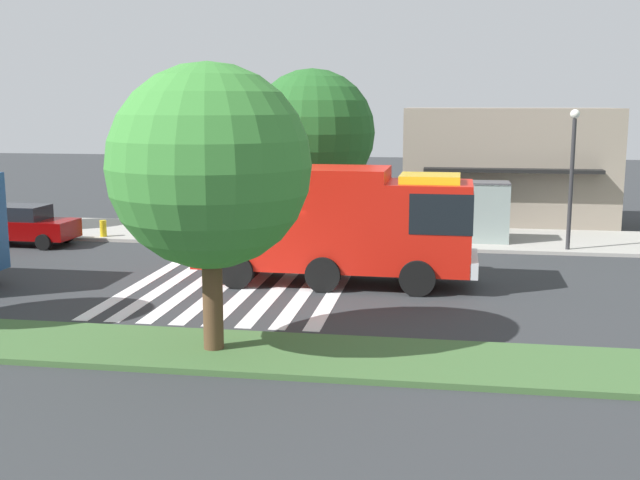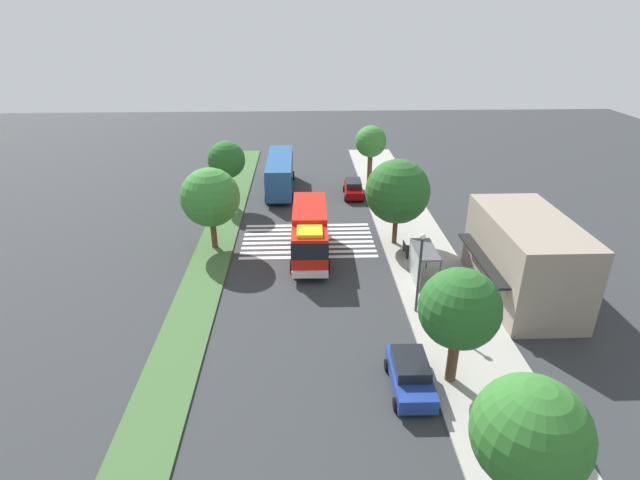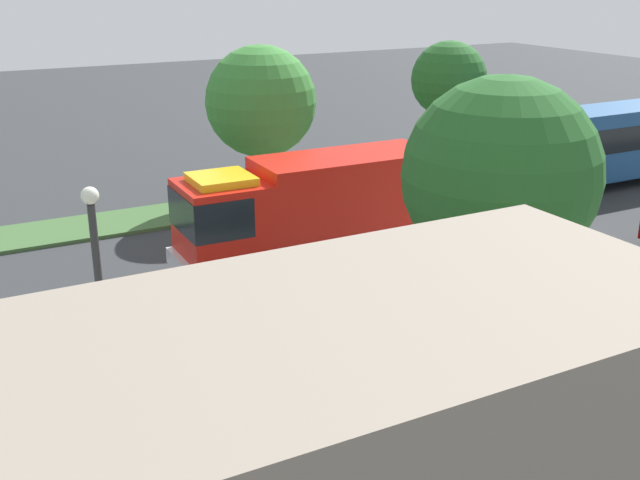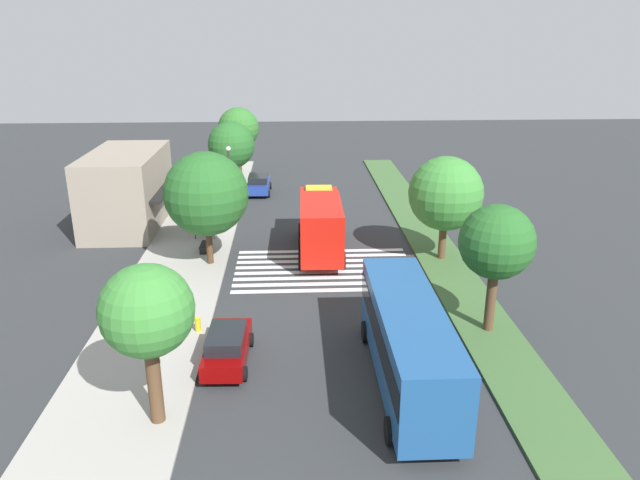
{
  "view_description": "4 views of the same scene",
  "coord_description": "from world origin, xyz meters",
  "px_view_note": "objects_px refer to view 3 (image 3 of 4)",
  "views": [
    {
      "loc": [
        5.42,
        -24.36,
        5.76
      ],
      "look_at": [
        1.3,
        1.18,
        1.21
      ],
      "focal_mm": 43.8,
      "sensor_mm": 36.0,
      "label": 1
    },
    {
      "loc": [
        36.53,
        -0.44,
        17.45
      ],
      "look_at": [
        1.85,
        0.89,
        1.33
      ],
      "focal_mm": 27.75,
      "sensor_mm": 36.0,
      "label": 2
    },
    {
      "loc": [
        13.07,
        21.63,
        9.6
      ],
      "look_at": [
        1.94,
        0.86,
        1.22
      ],
      "focal_mm": 43.18,
      "sensor_mm": 36.0,
      "label": 3
    },
    {
      "loc": [
        -35.22,
        1.91,
        14.08
      ],
      "look_at": [
        -0.1,
        0.21,
        1.58
      ],
      "focal_mm": 33.84,
      "sensor_mm": 36.0,
      "label": 4
    }
  ],
  "objects_px": {
    "fire_truck": "(305,209)",
    "median_tree_west": "(261,102)",
    "bus_stop_shelter": "(293,332)",
    "bench_near_shelter": "(435,344)",
    "median_tree_far_west": "(449,80)",
    "street_lamp": "(99,288)",
    "sidewalk_tree_west": "(500,176)",
    "transit_bus": "(589,143)"
  },
  "relations": [
    {
      "from": "street_lamp",
      "to": "median_tree_far_west",
      "type": "height_order",
      "value": "median_tree_far_west"
    },
    {
      "from": "street_lamp",
      "to": "bus_stop_shelter",
      "type": "bearing_deg",
      "value": 165.6
    },
    {
      "from": "transit_bus",
      "to": "street_lamp",
      "type": "xyz_separation_m",
      "value": [
        23.95,
        9.37,
        1.24
      ]
    },
    {
      "from": "median_tree_far_west",
      "to": "median_tree_west",
      "type": "height_order",
      "value": "median_tree_west"
    },
    {
      "from": "bus_stop_shelter",
      "to": "sidewalk_tree_west",
      "type": "height_order",
      "value": "sidewalk_tree_west"
    },
    {
      "from": "bench_near_shelter",
      "to": "median_tree_far_west",
      "type": "distance_m",
      "value": 19.56
    },
    {
      "from": "fire_truck",
      "to": "sidewalk_tree_west",
      "type": "distance_m",
      "value": 7.67
    },
    {
      "from": "median_tree_far_west",
      "to": "bus_stop_shelter",
      "type": "bearing_deg",
      "value": 44.18
    },
    {
      "from": "bench_near_shelter",
      "to": "median_tree_west",
      "type": "xyz_separation_m",
      "value": [
        -2.05,
        -15.19,
        3.76
      ]
    },
    {
      "from": "bus_stop_shelter",
      "to": "sidewalk_tree_west",
      "type": "xyz_separation_m",
      "value": [
        -6.23,
        -0.61,
        2.69
      ]
    },
    {
      "from": "fire_truck",
      "to": "transit_bus",
      "type": "bearing_deg",
      "value": -168.92
    },
    {
      "from": "fire_truck",
      "to": "median_tree_west",
      "type": "relative_size",
      "value": 1.38
    },
    {
      "from": "fire_truck",
      "to": "sidewalk_tree_west",
      "type": "bearing_deg",
      "value": 107.46
    },
    {
      "from": "bench_near_shelter",
      "to": "bus_stop_shelter",
      "type": "bearing_deg",
      "value": 0.28
    },
    {
      "from": "fire_truck",
      "to": "transit_bus",
      "type": "relative_size",
      "value": 0.86
    },
    {
      "from": "street_lamp",
      "to": "median_tree_west",
      "type": "bearing_deg",
      "value": -125.12
    },
    {
      "from": "bus_stop_shelter",
      "to": "fire_truck",
      "type": "bearing_deg",
      "value": -118.84
    },
    {
      "from": "fire_truck",
      "to": "median_tree_far_west",
      "type": "height_order",
      "value": "median_tree_far_west"
    },
    {
      "from": "bench_near_shelter",
      "to": "sidewalk_tree_west",
      "type": "distance_m",
      "value": 4.6
    },
    {
      "from": "transit_bus",
      "to": "fire_truck",
      "type": "bearing_deg",
      "value": -169.88
    },
    {
      "from": "transit_bus",
      "to": "street_lamp",
      "type": "relative_size",
      "value": 1.96
    },
    {
      "from": "bus_stop_shelter",
      "to": "bench_near_shelter",
      "type": "relative_size",
      "value": 2.19
    },
    {
      "from": "bench_near_shelter",
      "to": "sidewalk_tree_west",
      "type": "height_order",
      "value": "sidewalk_tree_west"
    },
    {
      "from": "fire_truck",
      "to": "bench_near_shelter",
      "type": "height_order",
      "value": "fire_truck"
    },
    {
      "from": "bus_stop_shelter",
      "to": "median_tree_far_west",
      "type": "xyz_separation_m",
      "value": [
        -15.66,
        -15.21,
        2.72
      ]
    },
    {
      "from": "fire_truck",
      "to": "median_tree_west",
      "type": "bearing_deg",
      "value": -102.83
    },
    {
      "from": "median_tree_far_west",
      "to": "median_tree_west",
      "type": "relative_size",
      "value": 0.96
    },
    {
      "from": "bus_stop_shelter",
      "to": "bench_near_shelter",
      "type": "distance_m",
      "value": 4.2
    },
    {
      "from": "bus_stop_shelter",
      "to": "median_tree_west",
      "type": "xyz_separation_m",
      "value": [
        -6.05,
        -15.21,
        2.46
      ]
    },
    {
      "from": "fire_truck",
      "to": "bus_stop_shelter",
      "type": "distance_m",
      "value": 8.65
    },
    {
      "from": "bus_stop_shelter",
      "to": "street_lamp",
      "type": "distance_m",
      "value": 4.32
    },
    {
      "from": "bench_near_shelter",
      "to": "median_tree_far_west",
      "type": "bearing_deg",
      "value": -127.5
    },
    {
      "from": "transit_bus",
      "to": "bench_near_shelter",
      "type": "bearing_deg",
      "value": -147.03
    },
    {
      "from": "fire_truck",
      "to": "bus_stop_shelter",
      "type": "relative_size",
      "value": 2.58
    },
    {
      "from": "median_tree_far_west",
      "to": "sidewalk_tree_west",
      "type": "bearing_deg",
      "value": 57.14
    },
    {
      "from": "bench_near_shelter",
      "to": "median_tree_far_west",
      "type": "xyz_separation_m",
      "value": [
        -11.66,
        -15.19,
        4.02
      ]
    },
    {
      "from": "sidewalk_tree_west",
      "to": "median_tree_west",
      "type": "xyz_separation_m",
      "value": [
        0.17,
        -14.6,
        -0.23
      ]
    },
    {
      "from": "fire_truck",
      "to": "median_tree_west",
      "type": "xyz_separation_m",
      "value": [
        -1.88,
        -7.64,
        2.26
      ]
    },
    {
      "from": "transit_bus",
      "to": "median_tree_far_west",
      "type": "xyz_separation_m",
      "value": [
        4.36,
        -4.83,
        2.48
      ]
    },
    {
      "from": "bench_near_shelter",
      "to": "street_lamp",
      "type": "distance_m",
      "value": 8.47
    },
    {
      "from": "transit_bus",
      "to": "bus_stop_shelter",
      "type": "bearing_deg",
      "value": -152.52
    },
    {
      "from": "bus_stop_shelter",
      "to": "median_tree_west",
      "type": "relative_size",
      "value": 0.54
    }
  ]
}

